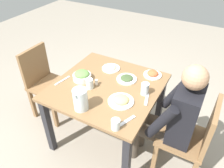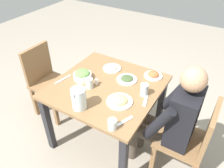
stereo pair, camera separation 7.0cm
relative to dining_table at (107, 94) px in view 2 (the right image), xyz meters
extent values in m
plane|color=gray|center=(0.00, 0.00, -0.60)|extent=(8.00, 8.00, 0.00)
cube|color=olive|center=(0.00, 0.00, 0.09)|extent=(0.96, 0.96, 0.03)
cube|color=#232328|center=(-0.43, -0.43, -0.26)|extent=(0.06, 0.06, 0.68)
cube|color=#232328|center=(0.43, -0.43, -0.26)|extent=(0.06, 0.06, 0.68)
cube|color=#232328|center=(-0.43, 0.43, -0.26)|extent=(0.06, 0.06, 0.68)
cube|color=#232328|center=(0.43, 0.43, -0.26)|extent=(0.06, 0.06, 0.68)
cube|color=olive|center=(0.16, -0.94, -0.40)|extent=(0.04, 0.04, 0.41)
cube|color=olive|center=(-0.18, -0.60, -0.40)|extent=(0.04, 0.04, 0.41)
cube|color=olive|center=(0.16, -0.60, -0.40)|extent=(0.04, 0.04, 0.41)
cube|color=olive|center=(-0.01, -0.77, -0.18)|extent=(0.40, 0.40, 0.03)
cube|color=olive|center=(-0.01, -0.95, 0.04)|extent=(0.38, 0.04, 0.42)
cube|color=olive|center=(0.18, 0.94, -0.40)|extent=(0.04, 0.04, 0.41)
cube|color=olive|center=(-0.16, 0.94, -0.40)|extent=(0.04, 0.04, 0.41)
cube|color=olive|center=(0.18, 0.60, -0.40)|extent=(0.04, 0.04, 0.41)
cube|color=olive|center=(-0.16, 0.60, -0.40)|extent=(0.04, 0.04, 0.41)
cube|color=olive|center=(0.01, 0.77, -0.18)|extent=(0.40, 0.40, 0.03)
cube|color=olive|center=(0.01, 0.95, 0.04)|extent=(0.38, 0.04, 0.42)
cube|color=black|center=(-0.01, -0.74, 0.08)|extent=(0.32, 0.20, 0.50)
sphere|color=tan|center=(-0.01, -0.74, 0.45)|extent=(0.19, 0.19, 0.19)
cylinder|color=#473D33|center=(-0.09, -0.55, -0.20)|extent=(0.11, 0.38, 0.11)
cylinder|color=#473D33|center=(-0.09, -0.36, -0.38)|extent=(0.10, 0.10, 0.44)
cylinder|color=black|center=(-0.21, -0.60, 0.11)|extent=(0.08, 0.23, 0.37)
cylinder|color=#473D33|center=(0.08, -0.55, -0.20)|extent=(0.11, 0.38, 0.11)
cylinder|color=#473D33|center=(0.08, -0.36, -0.38)|extent=(0.10, 0.10, 0.44)
cylinder|color=black|center=(0.19, -0.60, 0.11)|extent=(0.08, 0.23, 0.37)
cylinder|color=silver|center=(-0.37, 0.03, 0.20)|extent=(0.12, 0.12, 0.19)
cube|color=silver|center=(-0.30, 0.03, 0.21)|extent=(0.02, 0.02, 0.11)
cube|color=silver|center=(-0.43, 0.03, 0.29)|extent=(0.04, 0.03, 0.02)
cylinder|color=white|center=(-0.03, 0.26, 0.14)|extent=(0.18, 0.18, 0.05)
ellipsoid|color=#608E47|center=(-0.03, 0.26, 0.17)|extent=(0.15, 0.15, 0.06)
cylinder|color=white|center=(0.27, 0.11, 0.12)|extent=(0.19, 0.19, 0.01)
ellipsoid|color=#B7AD89|center=(0.27, 0.11, 0.13)|extent=(0.12, 0.12, 0.03)
cylinder|color=white|center=(0.17, -0.12, 0.12)|extent=(0.20, 0.20, 0.01)
ellipsoid|color=#3D512D|center=(0.17, -0.12, 0.13)|extent=(0.12, 0.12, 0.03)
cylinder|color=white|center=(0.37, -0.32, 0.12)|extent=(0.18, 0.18, 0.01)
ellipsoid|color=#CC5B33|center=(0.37, -0.32, 0.13)|extent=(0.11, 0.11, 0.06)
cylinder|color=white|center=(-0.14, -0.22, 0.12)|extent=(0.22, 0.22, 0.01)
ellipsoid|color=#E0C670|center=(-0.14, -0.22, 0.13)|extent=(0.14, 0.14, 0.06)
cylinder|color=silver|center=(-0.43, -0.32, 0.15)|extent=(0.07, 0.07, 0.09)
cylinder|color=silver|center=(-0.11, 0.12, 0.16)|extent=(0.07, 0.07, 0.10)
cylinder|color=silver|center=(0.05, -0.36, 0.16)|extent=(0.07, 0.07, 0.11)
cylinder|color=white|center=(-0.03, 0.09, 0.13)|extent=(0.03, 0.03, 0.04)
cylinder|color=#B2B2B7|center=(-0.03, 0.09, 0.16)|extent=(0.03, 0.03, 0.01)
cube|color=silver|center=(-0.33, -0.37, 0.11)|extent=(0.17, 0.09, 0.01)
cube|color=silver|center=(-0.14, 0.41, 0.11)|extent=(0.19, 0.05, 0.01)
cube|color=silver|center=(-0.01, -0.40, 0.11)|extent=(0.17, 0.07, 0.01)
camera|label=1|loc=(-1.41, -0.83, 1.34)|focal=35.01mm
camera|label=2|loc=(-1.38, -0.90, 1.34)|focal=35.01mm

